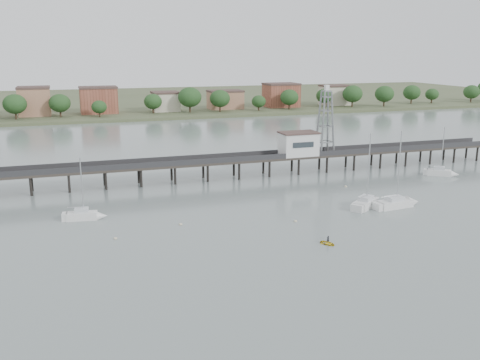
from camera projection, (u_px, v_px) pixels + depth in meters
The scene contains 12 objects.
ground_plane at pixel (316, 307), 57.81m from camera, with size 500.00×500.00×0.00m, color slate.
pier at pixel (189, 164), 112.23m from camera, with size 150.00×5.00×5.50m.
pier_building at pixel (298, 144), 119.18m from camera, with size 8.40×5.40×5.30m.
lattice_tower at pixel (325, 123), 120.11m from camera, with size 3.20×3.20×15.50m.
sailboat_b at pixel (87, 216), 87.41m from camera, with size 6.66×2.81×10.84m.
sailboat_d at pixel (401, 203), 94.64m from camera, with size 8.98×3.46×14.42m.
sailboat_e at pixel (443, 173), 117.73m from camera, with size 6.57×5.65×11.31m.
sailboat_c at pixel (369, 202), 95.32m from camera, with size 8.28×6.89×13.89m.
yellow_dinghy at pixel (328, 244), 76.43m from camera, with size 1.70×0.49×2.38m, color yellow.
dinghy_occupant at pixel (328, 244), 76.43m from camera, with size 0.38×1.04×0.25m, color black.
mooring_buoys at pixel (197, 218), 87.92m from camera, with size 65.46×18.01×0.39m.
far_shore at pixel (112, 101), 278.60m from camera, with size 500.00×170.00×10.40m.
Camera 1 is at (-24.40, -47.62, 27.11)m, focal length 40.00 mm.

